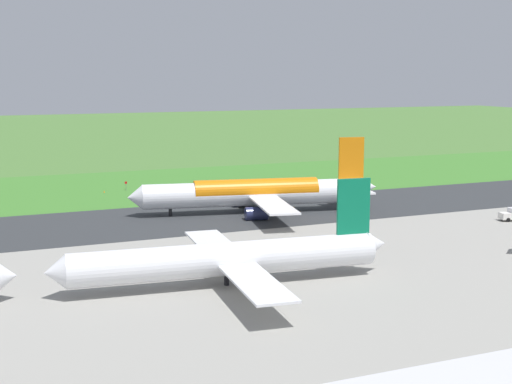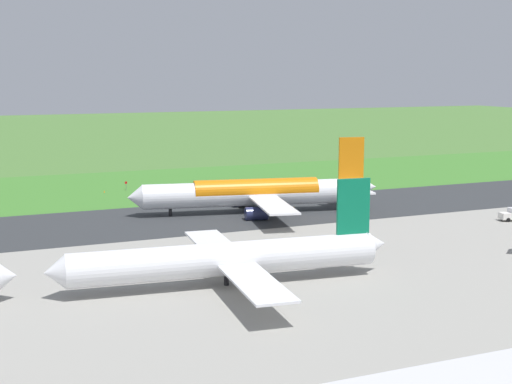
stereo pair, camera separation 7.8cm
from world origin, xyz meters
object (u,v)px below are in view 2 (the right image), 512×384
Objects in this scene: airliner_parked_mid at (228,258)px; traffic_cone_orange at (104,192)px; no_stopping_sign at (126,185)px; airliner_main at (258,193)px.

traffic_cone_orange is (0.38, -86.67, -3.65)m from airliner_parked_mid.
airliner_parked_mid is at bearing 86.46° from no_stopping_sign.
traffic_cone_orange is at bearing -89.75° from airliner_parked_mid.
airliner_main is 53.63m from airliner_parked_mid.
traffic_cone_orange is at bearing -57.32° from airliner_main.
traffic_cone_orange is (25.05, -39.06, -4.08)m from airliner_main.
airliner_parked_mid is at bearing 90.25° from traffic_cone_orange.
no_stopping_sign reaches higher than traffic_cone_orange.
airliner_main is 46.58m from traffic_cone_orange.
no_stopping_sign is (-5.46, -88.08, -2.55)m from airliner_parked_mid.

